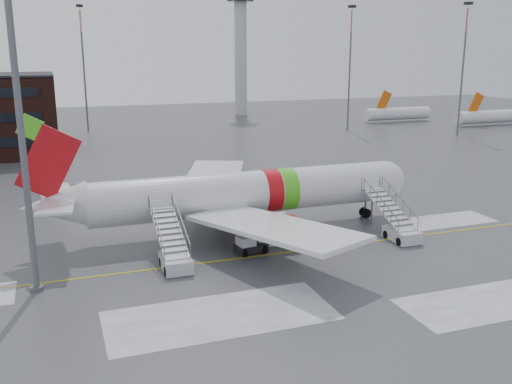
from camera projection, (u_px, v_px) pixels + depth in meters
name	position (u px, v px, depth m)	size (l,w,h in m)	color
ground	(257.00, 252.00, 46.02)	(260.00, 260.00, 0.00)	#494C4F
airliner	(238.00, 194.00, 50.45)	(35.03, 32.97, 11.18)	silver
airstair_fwd	(397.00, 226.00, 49.07)	(2.05, 7.70, 3.48)	silver
airstair_aft	(173.00, 253.00, 42.68)	(2.05, 7.70, 3.48)	#B7BABF
pushback_tug	(249.00, 245.00, 45.55)	(2.70, 2.19, 1.44)	black
light_mast_near	(18.00, 101.00, 35.52)	(1.20, 1.20, 24.60)	#595B60
control_tower	(241.00, 37.00, 138.04)	(6.40, 6.40, 30.00)	#B2B5BA
light_mast_far_ne	(350.00, 60.00, 113.03)	(1.20, 1.20, 24.25)	#595B60
light_mast_far_n	(83.00, 60.00, 111.27)	(1.20, 1.20, 24.25)	#595B60
light_mast_far_e	(463.00, 61.00, 105.49)	(1.20, 1.20, 24.25)	#595B60
distant_aircraft	(426.00, 124.00, 124.93)	(35.00, 18.00, 8.00)	#D8590C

